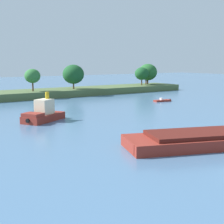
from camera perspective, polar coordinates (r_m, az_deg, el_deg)
treeline_island at (r=105.66m, az=-2.51°, el=4.89°), size 72.67×12.79×9.49m
tugboat at (r=57.63m, az=-12.12°, el=-0.32°), size 8.91×7.23×5.02m
small_motorboat at (r=85.17m, az=8.91°, el=2.02°), size 4.95×2.35×0.94m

